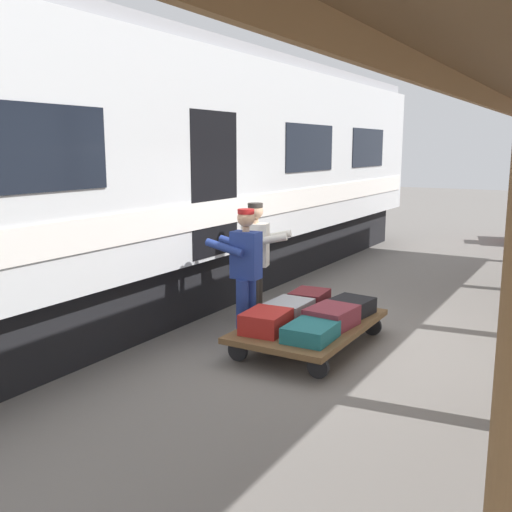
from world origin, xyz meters
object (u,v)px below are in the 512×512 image
at_px(suitcase_gray_aluminum, 289,310).
at_px(suitcase_red_plastic, 266,322).
at_px(luggage_cart, 310,326).
at_px(porter_by_door, 257,259).
at_px(train_car, 133,174).
at_px(porter_in_overalls, 245,270).
at_px(suitcase_teal_softside, 311,332).
at_px(suitcase_burgundy_valise, 332,317).
at_px(suitcase_black_hardshell, 350,307).
at_px(suitcase_maroon_trunk, 309,300).

distance_m(suitcase_gray_aluminum, suitcase_red_plastic, 0.59).
distance_m(luggage_cart, suitcase_gray_aluminum, 0.33).
distance_m(luggage_cart, porter_by_door, 1.41).
distance_m(train_car, porter_in_overalls, 2.64).
xyz_separation_m(suitcase_gray_aluminum, suitcase_teal_softside, (-0.58, 0.59, -0.03)).
distance_m(suitcase_burgundy_valise, suitcase_teal_softside, 0.59).
height_order(suitcase_gray_aluminum, porter_by_door, porter_by_door).
distance_m(luggage_cart, suitcase_black_hardshell, 0.67).
distance_m(luggage_cart, suitcase_burgundy_valise, 0.33).
distance_m(train_car, suitcase_burgundy_valise, 3.84).
bearing_deg(suitcase_burgundy_valise, porter_in_overalls, 8.52).
height_order(train_car, luggage_cart, train_car).
bearing_deg(luggage_cart, suitcase_maroon_trunk, -63.94).
bearing_deg(suitcase_burgundy_valise, porter_by_door, -22.44).
bearing_deg(porter_by_door, suitcase_maroon_trunk, -179.00).
relative_size(suitcase_black_hardshell, porter_by_door, 0.36).
distance_m(suitcase_burgundy_valise, suitcase_red_plastic, 0.83).
bearing_deg(suitcase_black_hardshell, suitcase_gray_aluminum, 45.63).
height_order(suitcase_gray_aluminum, suitcase_teal_softside, suitcase_gray_aluminum).
height_order(suitcase_teal_softside, porter_by_door, porter_by_door).
bearing_deg(train_car, suitcase_teal_softside, 164.19).
bearing_deg(suitcase_gray_aluminum, suitcase_teal_softside, 134.37).
bearing_deg(porter_by_door, train_car, 5.28).
bearing_deg(suitcase_teal_softside, suitcase_black_hardshell, -90.00).
bearing_deg(suitcase_red_plastic, suitcase_burgundy_valise, -134.37).
bearing_deg(suitcase_maroon_trunk, suitcase_black_hardshell, 180.00).
bearing_deg(luggage_cart, suitcase_teal_softside, 116.06).
relative_size(suitcase_gray_aluminum, porter_by_door, 0.33).
relative_size(luggage_cart, suitcase_teal_softside, 3.55).
distance_m(suitcase_teal_softside, porter_by_door, 1.89).
distance_m(suitcase_black_hardshell, suitcase_gray_aluminum, 0.83).
height_order(train_car, suitcase_red_plastic, train_car).
bearing_deg(luggage_cart, porter_in_overalls, 11.38).
bearing_deg(suitcase_gray_aluminum, suitcase_black_hardshell, -134.37).
bearing_deg(luggage_cart, suitcase_gray_aluminum, 0.00).
distance_m(train_car, suitcase_gray_aluminum, 3.33).
distance_m(suitcase_burgundy_valise, suitcase_black_hardshell, 0.59).
distance_m(suitcase_maroon_trunk, porter_in_overalls, 1.06).
relative_size(luggage_cart, suitcase_gray_aluminum, 3.81).
relative_size(suitcase_black_hardshell, porter_in_overalls, 0.36).
bearing_deg(suitcase_teal_softside, suitcase_maroon_trunk, -63.94).
relative_size(suitcase_gray_aluminum, suitcase_teal_softside, 0.93).
relative_size(suitcase_maroon_trunk, porter_in_overalls, 0.31).
height_order(suitcase_maroon_trunk, porter_by_door, porter_by_door).
distance_m(luggage_cart, suitcase_teal_softside, 0.67).
height_order(suitcase_burgundy_valise, suitcase_black_hardshell, suitcase_burgundy_valise).
distance_m(train_car, porter_by_door, 2.36).
xyz_separation_m(suitcase_maroon_trunk, suitcase_black_hardshell, (-0.58, 0.00, -0.02)).
distance_m(suitcase_maroon_trunk, suitcase_black_hardshell, 0.58).
bearing_deg(suitcase_maroon_trunk, train_car, 4.06).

